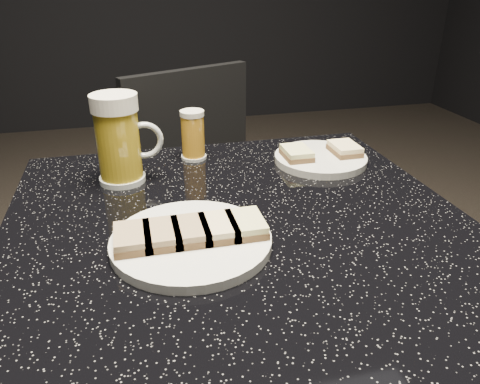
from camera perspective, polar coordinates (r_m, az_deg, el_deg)
name	(u,v)px	position (r m, az deg, el deg)	size (l,w,h in m)	color
plate_large	(191,241)	(0.65, -5.96, -5.99)	(0.22, 0.22, 0.01)	white
plate_small	(320,159)	(0.94, 9.77, 4.03)	(0.18, 0.18, 0.01)	silver
table	(240,343)	(0.85, 0.00, -17.96)	(0.70, 0.70, 0.75)	black
beer_mug	(119,139)	(0.84, -14.50, 6.26)	(0.12, 0.08, 0.16)	silver
beer_tumbler	(193,135)	(0.93, -5.76, 6.91)	(0.05, 0.05, 0.10)	silver
chair	(213,208)	(1.30, -3.32, -1.92)	(0.50, 0.50, 0.86)	black
canapes_on_plate_large	(191,231)	(0.64, -6.03, -4.75)	(0.21, 0.07, 0.02)	#4C3521
canapes_on_plate_small	(321,151)	(0.93, 9.84, 4.97)	(0.15, 0.07, 0.02)	#4C3521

